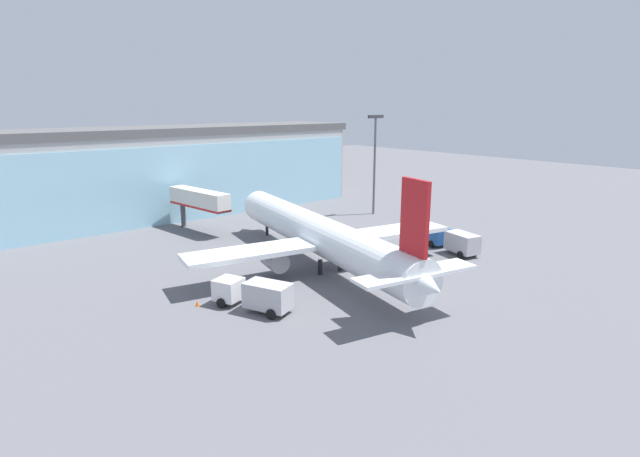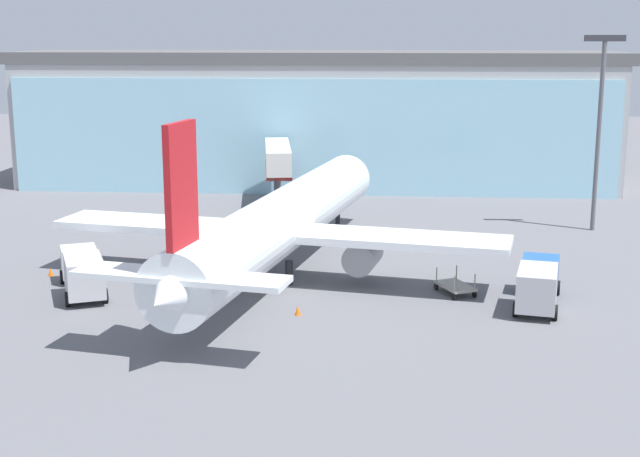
% 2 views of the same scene
% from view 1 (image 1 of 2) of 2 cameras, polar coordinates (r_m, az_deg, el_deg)
% --- Properties ---
extents(ground, '(240.00, 240.00, 0.00)m').
position_cam_1_polar(ground, '(52.60, 3.70, -5.44)').
color(ground, slate).
extents(terminal_building, '(63.17, 15.29, 14.02)m').
position_cam_1_polar(terminal_building, '(84.31, -16.31, 6.36)').
color(terminal_building, '#A8A8A8').
rests_on(terminal_building, ground).
extents(jet_bridge, '(3.50, 11.76, 5.89)m').
position_cam_1_polar(jet_bridge, '(71.67, -13.69, 3.20)').
color(jet_bridge, silver).
rests_on(jet_bridge, ground).
extents(apron_light_mast, '(3.20, 0.40, 15.80)m').
position_cam_1_polar(apron_light_mast, '(80.69, 6.28, 8.35)').
color(apron_light_mast, '#59595E').
rests_on(apron_light_mast, ground).
extents(airplane, '(30.62, 39.08, 11.85)m').
position_cam_1_polar(airplane, '(54.30, 0.06, -0.80)').
color(airplane, white).
rests_on(airplane, ground).
extents(catering_truck, '(4.74, 7.60, 2.65)m').
position_cam_1_polar(catering_truck, '(44.19, -7.45, -7.39)').
color(catering_truck, silver).
rests_on(catering_truck, ground).
extents(fuel_truck, '(3.87, 7.61, 2.65)m').
position_cam_1_polar(fuel_truck, '(62.46, 15.09, -1.33)').
color(fuel_truck, '#2659A5').
rests_on(fuel_truck, ground).
extents(baggage_cart, '(2.61, 3.21, 1.50)m').
position_cam_1_polar(baggage_cart, '(60.40, 10.70, -2.56)').
color(baggage_cart, '#9E998C').
rests_on(baggage_cart, ground).
extents(safety_cone_nose, '(0.36, 0.36, 0.55)m').
position_cam_1_polar(safety_cone_nose, '(50.60, 8.09, -6.03)').
color(safety_cone_nose, orange).
rests_on(safety_cone_nose, ground).
extents(safety_cone_wingtip, '(0.36, 0.36, 0.55)m').
position_cam_1_polar(safety_cone_wingtip, '(46.27, -13.84, -8.28)').
color(safety_cone_wingtip, orange).
rests_on(safety_cone_wingtip, ground).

